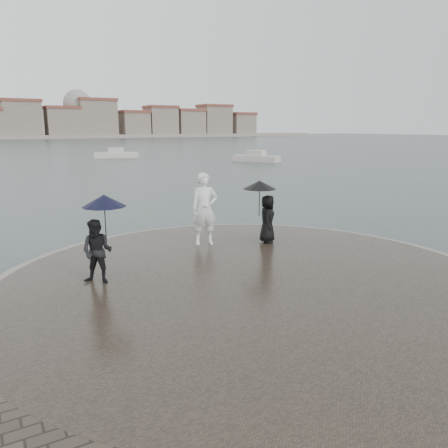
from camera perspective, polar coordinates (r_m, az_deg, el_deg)
ground at (r=8.27m, az=17.61°, el=-16.29°), size 400.00×400.00×0.00m
kerb_ring at (r=10.62m, az=3.55°, el=-8.14°), size 12.50×12.50×0.32m
quay_tip at (r=10.61m, az=3.55°, el=-8.04°), size 11.90×11.90×0.36m
statue at (r=13.32m, az=-2.56°, el=1.97°), size 0.93×0.75×2.20m
visitor_left at (r=10.41m, az=-15.96°, el=-1.44°), size 1.22×1.05×2.04m
visitor_right at (r=13.57m, az=5.34°, el=2.22°), size 1.18×1.05×1.95m
boats at (r=47.72m, az=-13.17°, el=7.99°), size 35.24×22.28×1.50m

